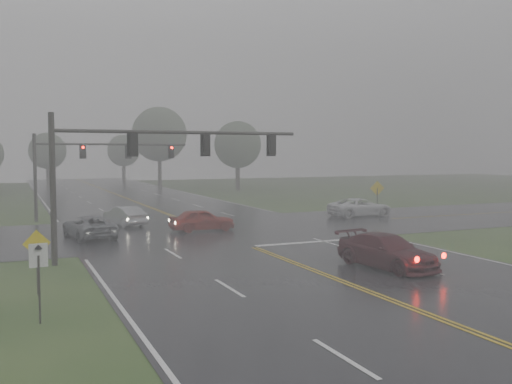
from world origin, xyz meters
name	(u,v)px	position (x,y,z in m)	size (l,w,h in m)	color
ground	(432,317)	(0.00, 0.00, 0.00)	(180.00, 180.00, 0.00)	#28411B
main_road	(217,233)	(0.00, 20.00, 0.00)	(18.00, 160.00, 0.02)	black
cross_street	(207,229)	(0.00, 22.00, 0.00)	(120.00, 14.00, 0.02)	black
stop_bar	(323,242)	(4.50, 14.40, 0.00)	(8.50, 0.50, 0.01)	silver
sedan_maroon	(387,268)	(3.24, 6.71, 0.00)	(2.08, 5.11, 1.48)	#3A0A11
sedan_red	(202,231)	(-0.51, 21.42, 0.00)	(1.70, 4.22, 1.44)	maroon
sedan_silver	(125,226)	(-4.66, 26.05, 0.00)	(1.44, 4.13, 1.36)	#9A9DA1
car_grey	(89,238)	(-7.67, 21.18, 0.00)	(2.24, 4.86, 1.35)	#5B5E63
pickup_white	(360,217)	(13.73, 24.35, 0.00)	(2.41, 5.23, 1.45)	silver
signal_gantry_near	(136,158)	(-6.44, 13.34, 4.86)	(12.29, 0.30, 6.93)	black
signal_gantry_far	(85,160)	(-6.62, 31.16, 4.58)	(11.61, 0.33, 6.52)	black
sign_diamond_west	(37,251)	(-11.17, 7.88, 1.59)	(0.97, 0.22, 2.36)	black
sign_arrow_white	(39,268)	(-11.28, 4.17, 1.69)	(0.54, 0.10, 2.42)	black
sign_diamond_east	(377,192)	(14.91, 23.79, 1.93)	(1.17, 0.31, 2.87)	black
tree_ne_a	(159,134)	(8.49, 68.67, 7.76)	(8.03, 8.03, 11.79)	#2D261D
tree_n_mid	(47,151)	(-6.46, 77.52, 5.32)	(5.51, 5.51, 8.09)	#2D261D
tree_e_near	(238,145)	(16.55, 57.87, 6.14)	(6.36, 6.36, 9.34)	#2D261D
tree_n_far	(123,151)	(6.80, 87.82, 5.42)	(5.62, 5.62, 8.26)	#2D261D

